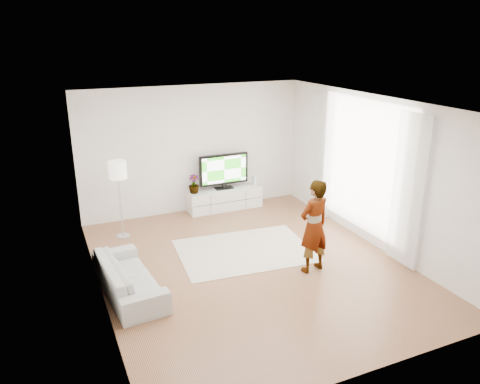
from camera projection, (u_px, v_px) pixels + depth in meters
name	position (u px, v px, depth m)	size (l,w,h in m)	color
floor	(251.00, 266.00, 8.12)	(6.00, 6.00, 0.00)	#A66F4A
ceiling	(252.00, 104.00, 7.22)	(6.00, 6.00, 0.00)	white
wall_left	(94.00, 212.00, 6.71)	(0.02, 6.00, 2.80)	white
wall_right	(374.00, 172.00, 8.63)	(0.02, 6.00, 2.80)	white
wall_back	(193.00, 150.00, 10.26)	(5.00, 0.02, 2.80)	white
wall_front	(369.00, 270.00, 5.07)	(5.00, 0.02, 2.80)	white
window	(363.00, 165.00, 8.86)	(0.01, 2.60, 2.50)	white
curtain_near	(408.00, 191.00, 7.74)	(0.04, 0.70, 2.60)	white
curtain_far	(321.00, 155.00, 9.99)	(0.04, 0.70, 2.60)	white
media_console	(225.00, 199.00, 10.68)	(1.70, 0.48, 0.48)	silver
television	(224.00, 170.00, 10.48)	(1.15, 0.23, 0.80)	black
game_console	(254.00, 180.00, 10.85)	(0.05, 0.15, 0.20)	white
potted_plant	(194.00, 184.00, 10.26)	(0.23, 0.23, 0.42)	#3F7238
rug	(245.00, 251.00, 8.67)	(2.41, 1.73, 0.01)	beige
player	(314.00, 226.00, 7.71)	(0.58, 0.38, 1.60)	#334772
sofa	(129.00, 277.00, 7.22)	(1.85, 0.72, 0.54)	beige
floor_lamp	(118.00, 173.00, 8.87)	(0.34, 0.34, 1.54)	silver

